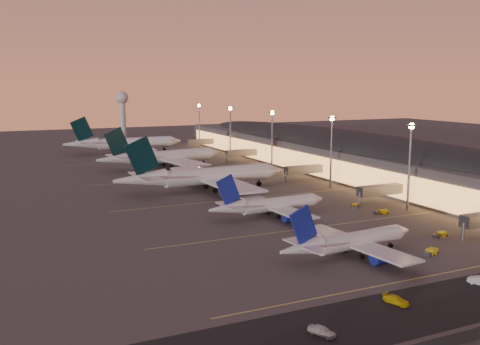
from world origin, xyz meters
name	(u,v)px	position (x,y,z in m)	size (l,w,h in m)	color
ground	(304,223)	(0.00, 0.00, 0.00)	(700.00, 700.00, 0.00)	#44413F
airliner_narrow_south	(349,242)	(-6.12, -28.59, 3.33)	(36.14, 32.43, 12.90)	silver
airliner_narrow_north	(269,205)	(-5.32, 9.71, 3.43)	(37.13, 33.20, 13.27)	silver
airliner_wide_near	(204,177)	(-8.53, 52.08, 5.23)	(63.45, 57.73, 20.32)	silver
airliner_wide_mid	(163,157)	(-6.20, 109.05, 5.00)	(60.56, 55.79, 19.41)	silver
airliner_wide_far	(125,144)	(-9.46, 169.50, 5.30)	(64.17, 58.19, 20.60)	silver
terminal_building	(338,150)	(61.84, 72.47, 8.78)	(56.35, 255.00, 17.46)	#4B4B50
light_masts	(296,133)	(36.00, 65.00, 17.55)	(2.20, 217.20, 25.90)	slate
radar_tower	(122,106)	(10.00, 260.00, 21.87)	(9.00, 9.00, 32.50)	silver
service_lane	(472,297)	(0.00, -56.00, 0.01)	(260.00, 16.00, 0.01)	black
lane_markings	(241,196)	(0.00, 40.00, 0.01)	(90.00, 180.36, 0.00)	#D8C659
baggage_tug_a	(431,252)	(11.00, -35.02, 0.57)	(4.52, 3.05, 1.26)	yellow
baggage_tug_b	(440,235)	(23.32, -25.54, 0.56)	(4.33, 2.37, 1.22)	yellow
baggage_tug_c	(382,212)	(25.97, -0.55, 0.54)	(4.20, 2.22, 1.19)	yellow
baggage_tug_d	(355,206)	(23.42, 8.67, 0.55)	(3.65, 4.13, 1.20)	yellow
service_van_a	(322,331)	(-32.10, -57.28, 0.75)	(1.76, 4.39, 1.49)	silver
service_van_b	(396,300)	(-14.12, -52.74, 0.67)	(1.88, 4.63, 1.34)	yellow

